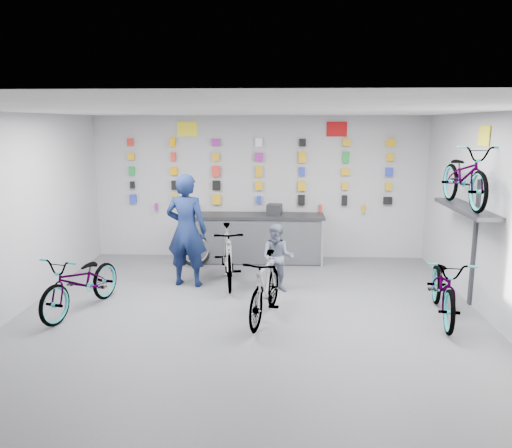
{
  "coord_description": "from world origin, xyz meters",
  "views": [
    {
      "loc": [
        0.43,
        -6.51,
        2.83
      ],
      "look_at": [
        0.06,
        1.4,
        1.24
      ],
      "focal_mm": 35.0,
      "sensor_mm": 36.0,
      "label": 1
    }
  ],
  "objects_px": {
    "bike_right": "(444,286)",
    "clerk": "(186,230)",
    "bike_left": "(82,282)",
    "bike_center": "(265,287)",
    "bike_service": "(228,255)",
    "counter": "(258,239)",
    "customer": "(277,258)"
  },
  "relations": [
    {
      "from": "bike_right",
      "to": "clerk",
      "type": "xyz_separation_m",
      "value": [
        -4.06,
        1.35,
        0.51
      ]
    },
    {
      "from": "bike_left",
      "to": "bike_right",
      "type": "relative_size",
      "value": 0.97
    },
    {
      "from": "bike_right",
      "to": "bike_center",
      "type": "bearing_deg",
      "value": -167.16
    },
    {
      "from": "bike_left",
      "to": "clerk",
      "type": "relative_size",
      "value": 0.89
    },
    {
      "from": "bike_center",
      "to": "bike_service",
      "type": "bearing_deg",
      "value": 126.72
    },
    {
      "from": "counter",
      "to": "bike_left",
      "type": "distance_m",
      "value": 3.89
    },
    {
      "from": "counter",
      "to": "clerk",
      "type": "relative_size",
      "value": 1.35
    },
    {
      "from": "bike_service",
      "to": "clerk",
      "type": "distance_m",
      "value": 0.86
    },
    {
      "from": "counter",
      "to": "customer",
      "type": "bearing_deg",
      "value": -77.5
    },
    {
      "from": "bike_left",
      "to": "customer",
      "type": "bearing_deg",
      "value": 36.01
    },
    {
      "from": "bike_center",
      "to": "clerk",
      "type": "relative_size",
      "value": 0.82
    },
    {
      "from": "bike_center",
      "to": "bike_right",
      "type": "distance_m",
      "value": 2.64
    },
    {
      "from": "counter",
      "to": "bike_service",
      "type": "relative_size",
      "value": 1.54
    },
    {
      "from": "clerk",
      "to": "customer",
      "type": "xyz_separation_m",
      "value": [
        1.6,
        -0.27,
        -0.41
      ]
    },
    {
      "from": "counter",
      "to": "customer",
      "type": "distance_m",
      "value": 1.89
    },
    {
      "from": "bike_right",
      "to": "bike_service",
      "type": "xyz_separation_m",
      "value": [
        -3.35,
        1.45,
        0.04
      ]
    },
    {
      "from": "counter",
      "to": "bike_center",
      "type": "relative_size",
      "value": 1.66
    },
    {
      "from": "bike_left",
      "to": "bike_right",
      "type": "height_order",
      "value": "bike_right"
    },
    {
      "from": "bike_service",
      "to": "customer",
      "type": "height_order",
      "value": "customer"
    },
    {
      "from": "bike_right",
      "to": "bike_service",
      "type": "bearing_deg",
      "value": 165.5
    },
    {
      "from": "bike_center",
      "to": "clerk",
      "type": "bearing_deg",
      "value": 146.05
    },
    {
      "from": "counter",
      "to": "customer",
      "type": "relative_size",
      "value": 2.29
    },
    {
      "from": "counter",
      "to": "bike_center",
      "type": "xyz_separation_m",
      "value": [
        0.24,
        -3.11,
        0.0
      ]
    },
    {
      "from": "bike_service",
      "to": "customer",
      "type": "bearing_deg",
      "value": -31.28
    },
    {
      "from": "bike_service",
      "to": "clerk",
      "type": "relative_size",
      "value": 0.88
    },
    {
      "from": "customer",
      "to": "bike_center",
      "type": "bearing_deg",
      "value": -91.5
    },
    {
      "from": "bike_center",
      "to": "clerk",
      "type": "xyz_separation_m",
      "value": [
        -1.43,
        1.53,
        0.51
      ]
    },
    {
      "from": "bike_right",
      "to": "bike_left",
      "type": "bearing_deg",
      "value": -171.15
    },
    {
      "from": "bike_center",
      "to": "bike_service",
      "type": "height_order",
      "value": "bike_service"
    },
    {
      "from": "bike_left",
      "to": "clerk",
      "type": "height_order",
      "value": "clerk"
    },
    {
      "from": "counter",
      "to": "bike_center",
      "type": "bearing_deg",
      "value": -85.63
    },
    {
      "from": "bike_center",
      "to": "bike_right",
      "type": "height_order",
      "value": "bike_center"
    }
  ]
}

